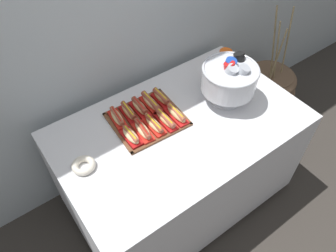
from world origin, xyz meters
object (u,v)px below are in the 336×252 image
object	(u,v)px
hot_dog_3	(165,120)
hot_dog_1	(143,130)
cup_stack	(225,60)
donut	(84,165)
hot_dog_0	(131,136)
hot_dog_7	(140,107)
serving_tray	(147,119)
hot_dog_8	(151,102)
hot_dog_5	(117,118)
hot_dog_2	(154,125)
hot_dog_4	(176,114)
punch_bowl	(229,78)
buffet_table	(179,162)
floor_vase	(265,97)
hot_dog_9	(161,98)
hot_dog_6	(129,112)

from	to	relation	value
hot_dog_3	hot_dog_1	bearing A→B (deg)	176.98
cup_stack	donut	distance (m)	1.15
hot_dog_0	hot_dog_7	xyz separation A→B (m)	(0.16, 0.16, 0.00)
serving_tray	hot_dog_8	bearing A→B (deg)	44.71
serving_tray	hot_dog_5	distance (m)	0.17
hot_dog_2	cup_stack	size ratio (longest dim) A/B	1.10
hot_dog_4	punch_bowl	distance (m)	0.38
hot_dog_7	punch_bowl	distance (m)	0.55
buffet_table	hot_dog_7	xyz separation A→B (m)	(-0.13, 0.23, 0.41)
floor_vase	hot_dog_0	bearing A→B (deg)	-174.59
hot_dog_4	hot_dog_8	bearing A→B (deg)	111.42
punch_bowl	cup_stack	distance (m)	0.31
hot_dog_4	donut	distance (m)	0.60
hot_dog_3	donut	bearing A→B (deg)	-179.69
hot_dog_0	hot_dog_9	size ratio (longest dim) A/B	1.01
hot_dog_1	cup_stack	distance (m)	0.78
buffet_table	floor_vase	bearing A→B (deg)	10.40
hot_dog_3	hot_dog_8	xyz separation A→B (m)	(0.01, 0.16, 0.00)
buffet_table	hot_dog_2	bearing A→B (deg)	156.23
punch_bowl	serving_tray	bearing A→B (deg)	164.00
buffet_table	hot_dog_1	bearing A→B (deg)	163.02
hot_dog_2	hot_dog_5	world-z (taller)	same
hot_dog_1	hot_dog_4	bearing A→B (deg)	-3.02
hot_dog_4	cup_stack	xyz separation A→B (m)	(0.54, 0.18, 0.04)
hot_dog_9	hot_dog_4	bearing A→B (deg)	-93.02
hot_dog_0	hot_dog_1	xyz separation A→B (m)	(0.07, -0.00, 0.00)
hot_dog_1	hot_dog_5	xyz separation A→B (m)	(-0.07, 0.17, -0.00)
cup_stack	hot_dog_1	bearing A→B (deg)	-167.66
hot_dog_3	hot_dog_8	bearing A→B (deg)	86.98
hot_dog_5	hot_dog_7	xyz separation A→B (m)	(0.15, -0.01, 0.00)
floor_vase	hot_dog_7	size ratio (longest dim) A/B	6.59
donut	hot_dog_1	bearing A→B (deg)	1.66
hot_dog_0	hot_dog_1	bearing A→B (deg)	-3.02
serving_tray	hot_dog_4	world-z (taller)	hot_dog_4
hot_dog_8	donut	size ratio (longest dim) A/B	1.47
hot_dog_7	cup_stack	bearing A→B (deg)	0.48
hot_dog_4	hot_dog_5	world-z (taller)	hot_dog_4
hot_dog_8	donut	world-z (taller)	hot_dog_8
hot_dog_1	hot_dog_6	world-z (taller)	hot_dog_6
buffet_table	cup_stack	bearing A→B (deg)	23.01
hot_dog_5	hot_dog_7	bearing A→B (deg)	-3.02
floor_vase	serving_tray	bearing A→B (deg)	-177.37
floor_vase	hot_dog_4	world-z (taller)	floor_vase
buffet_table	punch_bowl	world-z (taller)	punch_bowl
floor_vase	hot_dog_6	world-z (taller)	floor_vase
hot_dog_4	hot_dog_5	size ratio (longest dim) A/B	1.04
serving_tray	hot_dog_6	distance (m)	0.12
hot_dog_0	floor_vase	bearing A→B (deg)	5.41
serving_tray	hot_dog_1	bearing A→B (deg)	-135.29
serving_tray	hot_dog_2	xyz separation A→B (m)	(-0.00, -0.08, 0.03)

